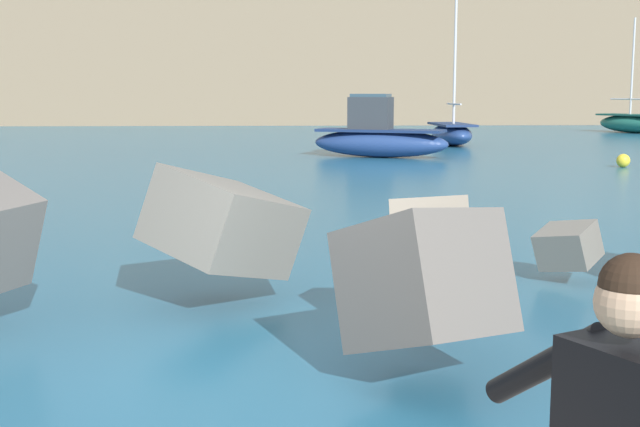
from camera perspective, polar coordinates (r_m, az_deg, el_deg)
name	(u,v)px	position (r m, az deg, el deg)	size (l,w,h in m)	color
ground_plane	(245,385)	(7.35, -5.10, -11.47)	(400.00, 400.00, 0.00)	#235B7A
breakwater_jetty	(368,253)	(8.23, 3.29, -2.69)	(28.40, 6.02, 1.97)	#4C4944
boat_near_right	(452,133)	(39.42, 8.87, 5.41)	(1.73, 4.29, 7.71)	navy
boat_mid_centre	(635,123)	(53.81, 20.45, 5.76)	(3.97, 5.11, 6.74)	#1E6656
boat_mid_right	(379,137)	(31.98, 3.97, 5.15)	(5.37, 3.38, 2.37)	navy
mooring_buoy_middle	(623,161)	(29.42, 19.76, 3.38)	(0.44, 0.44, 0.44)	yellow
headland_bluff	(373,53)	(80.16, 3.61, 10.77)	(89.15, 37.71, 11.98)	#847056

